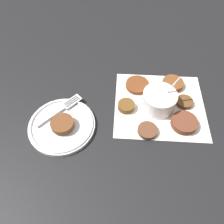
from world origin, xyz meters
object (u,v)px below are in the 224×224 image
object	(u,v)px
fritter_on_plate	(62,124)
fork	(64,107)
serving_plate	(62,125)
sauce_bowl	(159,101)

from	to	relation	value
fritter_on_plate	fork	size ratio (longest dim) A/B	0.48
serving_plate	fork	xyz separation A→B (m)	(-0.01, -0.06, 0.01)
sauce_bowl	fritter_on_plate	bearing A→B (deg)	10.26
serving_plate	fork	size ratio (longest dim) A/B	1.40
fritter_on_plate	fork	bearing A→B (deg)	-90.39
serving_plate	fork	bearing A→B (deg)	-95.24
sauce_bowl	fritter_on_plate	distance (m)	0.32
sauce_bowl	fork	xyz separation A→B (m)	(0.32, -0.01, -0.01)
sauce_bowl	fritter_on_plate	xyz separation A→B (m)	(0.32, 0.06, -0.00)
sauce_bowl	serving_plate	xyz separation A→B (m)	(0.32, 0.05, -0.02)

